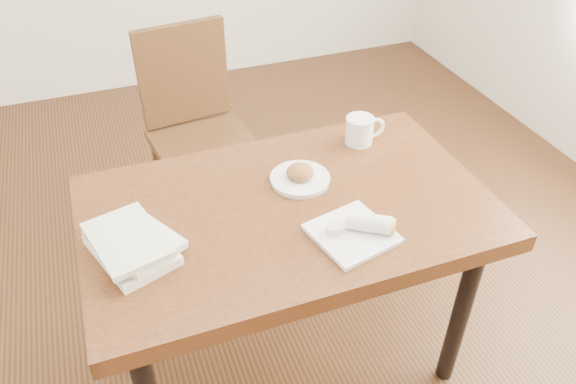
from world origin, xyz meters
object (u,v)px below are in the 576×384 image
object	(u,v)px
chair_far	(196,121)
coffee_mug	(361,129)
plate_burrito	(357,230)
table	(288,226)
plate_scone	(300,176)
book_stack	(132,244)

from	to	relation	value
chair_far	coffee_mug	world-z (taller)	chair_far
chair_far	plate_burrito	bearing A→B (deg)	-78.59
table	coffee_mug	xyz separation A→B (m)	(0.36, 0.24, 0.14)
plate_scone	coffee_mug	bearing A→B (deg)	26.98
coffee_mug	plate_burrito	distance (m)	0.50
plate_scone	table	bearing A→B (deg)	-128.09
coffee_mug	plate_scone	bearing A→B (deg)	-153.02
plate_scone	plate_burrito	size ratio (longest dim) A/B	0.77
coffee_mug	book_stack	size ratio (longest dim) A/B	0.47
table	chair_far	world-z (taller)	chair_far
chair_far	book_stack	xyz separation A→B (m)	(-0.38, -0.98, 0.24)
coffee_mug	chair_far	bearing A→B (deg)	123.41
chair_far	table	bearing A→B (deg)	-84.34
chair_far	book_stack	distance (m)	1.08
plate_scone	coffee_mug	world-z (taller)	coffee_mug
book_stack	coffee_mug	bearing A→B (deg)	19.33
chair_far	coffee_mug	xyz separation A→B (m)	(0.46, -0.69, 0.25)
plate_scone	coffee_mug	xyz separation A→B (m)	(0.28, 0.14, 0.03)
plate_burrito	coffee_mug	bearing A→B (deg)	63.00
table	book_stack	world-z (taller)	book_stack
table	coffee_mug	distance (m)	0.46
table	coffee_mug	size ratio (longest dim) A/B	8.54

